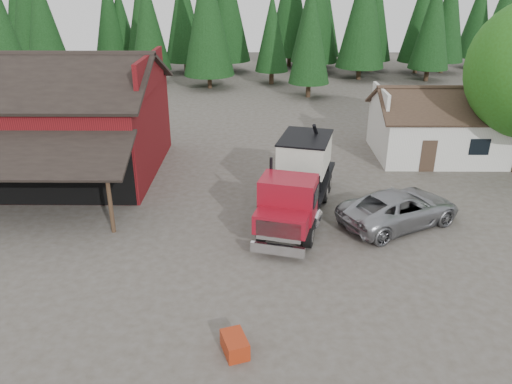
{
  "coord_description": "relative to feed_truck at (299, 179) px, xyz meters",
  "views": [
    {
      "loc": [
        1.26,
        -18.6,
        11.21
      ],
      "look_at": [
        1.1,
        2.72,
        1.8
      ],
      "focal_mm": 35.0,
      "sensor_mm": 36.0,
      "label": 1
    }
  ],
  "objects": [
    {
      "name": "ground",
      "position": [
        -3.2,
        -4.03,
        -1.95
      ],
      "size": [
        120.0,
        120.0,
        0.0
      ],
      "primitive_type": "plane",
      "color": "#474238",
      "rests_on": "ground"
    },
    {
      "name": "conifer_backdrop",
      "position": [
        -3.2,
        37.97,
        -1.95
      ],
      "size": [
        76.0,
        16.0,
        16.0
      ],
      "primitive_type": null,
      "color": "black",
      "rests_on": "ground"
    },
    {
      "name": "silver_car",
      "position": [
        4.8,
        -1.03,
        -1.1
      ],
      "size": [
        6.72,
        5.38,
        1.7
      ],
      "primitive_type": "imported",
      "rotation": [
        0.0,
        0.0,
        2.06
      ],
      "color": "#96979D",
      "rests_on": "ground"
    },
    {
      "name": "near_pine_b",
      "position": [
        2.8,
        25.97,
        3.94
      ],
      "size": [
        3.96,
        3.96,
        10.4
      ],
      "color": "#382619",
      "rests_on": "ground"
    },
    {
      "name": "red_barn",
      "position": [
        -14.2,
        5.88,
        0.74
      ],
      "size": [
        12.8,
        13.63,
        7.18
      ],
      "color": "maroon",
      "rests_on": "ground"
    },
    {
      "name": "feed_truck",
      "position": [
        0.0,
        0.0,
        0.0
      ],
      "size": [
        4.69,
        9.56,
        4.17
      ],
      "rotation": [
        0.0,
        0.0,
        -0.25
      ],
      "color": "black",
      "rests_on": "ground"
    },
    {
      "name": "farmhouse",
      "position": [
        9.8,
        8.97,
        -0.28
      ],
      "size": [
        8.6,
        6.42,
        4.65
      ],
      "color": "silver",
      "rests_on": "ground"
    },
    {
      "name": "near_pine_a",
      "position": [
        -25.2,
        23.97,
        4.44
      ],
      "size": [
        4.4,
        4.4,
        11.4
      ],
      "color": "#382619",
      "rests_on": "ground"
    },
    {
      "name": "near_pine_c",
      "position": [
        18.8,
        21.97,
        4.94
      ],
      "size": [
        4.84,
        4.84,
        12.4
      ],
      "color": "#382619",
      "rests_on": "ground"
    },
    {
      "name": "equip_box",
      "position": [
        -2.71,
        -10.03,
        -1.65
      ],
      "size": [
        1.02,
        1.27,
        0.6
      ],
      "primitive_type": "cube",
      "rotation": [
        0.0,
        0.0,
        0.34
      ],
      "color": "#992B10",
      "rests_on": "ground"
    },
    {
      "name": "near_pine_d",
      "position": [
        -7.2,
        29.97,
        5.44
      ],
      "size": [
        5.28,
        5.28,
        13.4
      ],
      "color": "#382619",
      "rests_on": "ground"
    }
  ]
}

